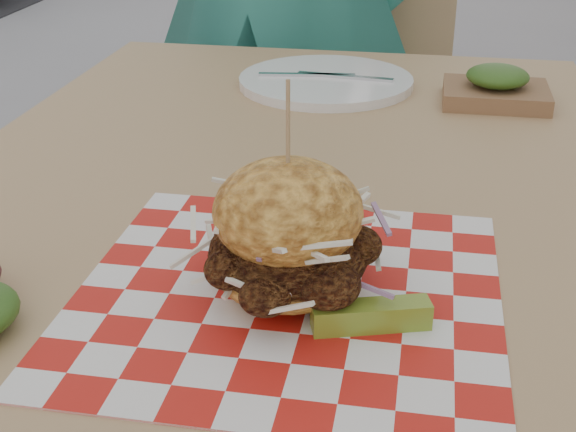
% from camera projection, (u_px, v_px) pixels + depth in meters
% --- Properties ---
extents(patio_table, '(0.80, 1.20, 0.75)m').
position_uv_depth(patio_table, '(281.00, 243.00, 0.94)').
color(patio_table, tan).
rests_on(patio_table, ground).
extents(patio_chair, '(0.52, 0.53, 0.95)m').
position_uv_depth(patio_chair, '(346.00, 99.00, 1.84)').
color(patio_chair, tan).
rests_on(patio_chair, ground).
extents(paper_liner, '(0.36, 0.36, 0.00)m').
position_uv_depth(paper_liner, '(288.00, 293.00, 0.69)').
color(paper_liner, red).
rests_on(paper_liner, patio_table).
extents(sandwich, '(0.17, 0.17, 0.19)m').
position_uv_depth(sandwich, '(288.00, 239.00, 0.67)').
color(sandwich, '#EEAA43').
rests_on(sandwich, paper_liner).
extents(pickle_spear, '(0.10, 0.05, 0.02)m').
position_uv_depth(pickle_spear, '(371.00, 316.00, 0.64)').
color(pickle_spear, olive).
rests_on(pickle_spear, paper_liner).
extents(place_setting, '(0.27, 0.27, 0.02)m').
position_uv_depth(place_setting, '(326.00, 81.00, 1.24)').
color(place_setting, white).
rests_on(place_setting, patio_table).
extents(kraft_tray, '(0.15, 0.12, 0.06)m').
position_uv_depth(kraft_tray, '(496.00, 88.00, 1.16)').
color(kraft_tray, brown).
rests_on(kraft_tray, patio_table).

